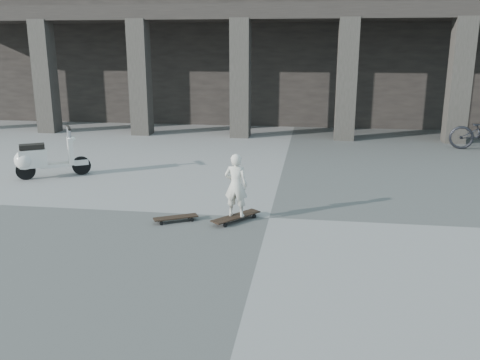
# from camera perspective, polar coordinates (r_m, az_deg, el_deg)

# --- Properties ---
(ground) EXTENTS (90.00, 90.00, 0.00)m
(ground) POSITION_cam_1_polar(r_m,az_deg,el_deg) (9.54, 3.30, -4.25)
(ground) COLOR #4A4A48
(ground) RESTS_ON ground
(colonnade) EXTENTS (28.00, 8.82, 6.00)m
(colonnade) POSITION_cam_1_polar(r_m,az_deg,el_deg) (22.76, 6.63, 14.59)
(colonnade) COLOR black
(colonnade) RESTS_ON ground
(longboard) EXTENTS (0.84, 0.95, 0.10)m
(longboard) POSITION_cam_1_polar(r_m,az_deg,el_deg) (9.32, -0.45, -4.16)
(longboard) COLOR black
(longboard) RESTS_ON ground
(skateboard_spare) EXTENTS (0.81, 0.56, 0.10)m
(skateboard_spare) POSITION_cam_1_polar(r_m,az_deg,el_deg) (9.37, -7.23, -4.24)
(skateboard_spare) COLOR black
(skateboard_spare) RESTS_ON ground
(child) EXTENTS (0.45, 0.32, 1.16)m
(child) POSITION_cam_1_polar(r_m,az_deg,el_deg) (9.14, -0.45, -0.59)
(child) COLOR beige
(child) RESTS_ON longboard
(scooter) EXTENTS (1.56, 1.07, 1.22)m
(scooter) POSITION_cam_1_polar(r_m,az_deg,el_deg) (13.14, -21.57, 2.24)
(scooter) COLOR black
(scooter) RESTS_ON ground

